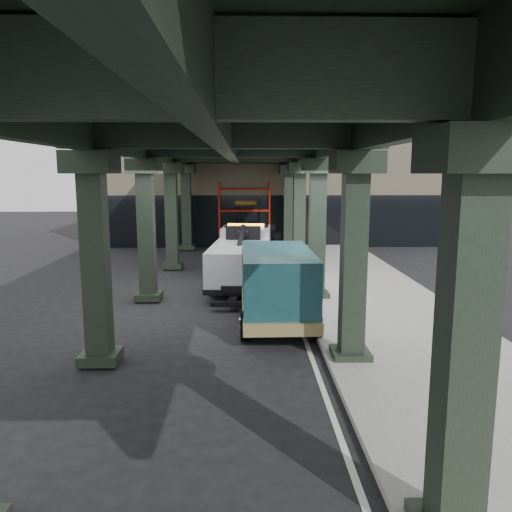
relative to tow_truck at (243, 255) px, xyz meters
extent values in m
plane|color=black|center=(0.04, -4.80, -1.19)|extent=(90.00, 90.00, 0.00)
cube|color=gray|center=(4.54, -2.80, -1.12)|extent=(5.00, 40.00, 0.15)
cube|color=silver|center=(1.74, -2.80, -1.19)|extent=(0.12, 38.00, 0.01)
cube|color=black|center=(2.64, -14.80, 1.31)|extent=(0.55, 0.55, 5.00)
cube|color=black|center=(2.64, -14.80, 3.56)|extent=(1.10, 1.10, 0.50)
cube|color=black|center=(2.64, -8.80, 1.31)|extent=(0.55, 0.55, 5.00)
cube|color=black|center=(2.64, -8.80, 3.56)|extent=(1.10, 1.10, 0.50)
cube|color=black|center=(2.64, -8.80, -1.01)|extent=(0.90, 0.90, 0.24)
cube|color=black|center=(2.64, -2.80, 1.31)|extent=(0.55, 0.55, 5.00)
cube|color=black|center=(2.64, -2.80, 3.56)|extent=(1.10, 1.10, 0.50)
cube|color=black|center=(2.64, -2.80, -1.01)|extent=(0.90, 0.90, 0.24)
cube|color=black|center=(2.64, 3.20, 1.31)|extent=(0.55, 0.55, 5.00)
cube|color=black|center=(2.64, 3.20, 3.56)|extent=(1.10, 1.10, 0.50)
cube|color=black|center=(2.64, 3.20, -1.01)|extent=(0.90, 0.90, 0.24)
cube|color=black|center=(2.64, 9.20, 1.31)|extent=(0.55, 0.55, 5.00)
cube|color=black|center=(2.64, 9.20, 3.56)|extent=(1.10, 1.10, 0.50)
cube|color=black|center=(2.64, 9.20, -1.01)|extent=(0.90, 0.90, 0.24)
cube|color=black|center=(-3.36, -8.80, 1.31)|extent=(0.55, 0.55, 5.00)
cube|color=black|center=(-3.36, -8.80, 3.56)|extent=(1.10, 1.10, 0.50)
cube|color=black|center=(-3.36, -8.80, -1.01)|extent=(0.90, 0.90, 0.24)
cube|color=black|center=(-3.36, -2.80, 1.31)|extent=(0.55, 0.55, 5.00)
cube|color=black|center=(-3.36, -2.80, 3.56)|extent=(1.10, 1.10, 0.50)
cube|color=black|center=(-3.36, -2.80, -1.01)|extent=(0.90, 0.90, 0.24)
cube|color=black|center=(-3.36, 3.20, 1.31)|extent=(0.55, 0.55, 5.00)
cube|color=black|center=(-3.36, 3.20, 3.56)|extent=(1.10, 1.10, 0.50)
cube|color=black|center=(-3.36, 3.20, -1.01)|extent=(0.90, 0.90, 0.24)
cube|color=black|center=(-3.36, 9.20, 1.31)|extent=(0.55, 0.55, 5.00)
cube|color=black|center=(-3.36, 9.20, 3.56)|extent=(1.10, 1.10, 0.50)
cube|color=black|center=(-3.36, 9.20, -1.01)|extent=(0.90, 0.90, 0.24)
cube|color=black|center=(2.64, -2.80, 4.36)|extent=(0.35, 32.00, 1.10)
cube|color=black|center=(-3.36, -2.80, 4.36)|extent=(0.35, 32.00, 1.10)
cube|color=black|center=(-0.36, -2.80, 4.36)|extent=(0.35, 32.00, 1.10)
cube|color=black|center=(-0.36, -2.80, 5.06)|extent=(7.40, 32.00, 0.30)
cube|color=#C6B793|center=(2.04, 15.20, 2.81)|extent=(22.00, 10.00, 8.00)
cylinder|color=#AF1C0E|center=(-1.46, 10.10, 0.81)|extent=(0.08, 0.08, 4.00)
cylinder|color=#AF1C0E|center=(-1.46, 9.30, 0.81)|extent=(0.08, 0.08, 4.00)
cylinder|color=#AF1C0E|center=(1.54, 10.10, 0.81)|extent=(0.08, 0.08, 4.00)
cylinder|color=#AF1C0E|center=(1.54, 9.30, 0.81)|extent=(0.08, 0.08, 4.00)
cylinder|color=#AF1C0E|center=(0.04, 10.10, -0.19)|extent=(3.00, 0.08, 0.08)
cylinder|color=#AF1C0E|center=(0.04, 10.10, 1.11)|extent=(3.00, 0.08, 0.08)
cylinder|color=#AF1C0E|center=(0.04, 10.10, 2.41)|extent=(3.00, 0.08, 0.08)
cube|color=black|center=(-0.04, -0.46, -0.57)|extent=(1.40, 6.67, 0.22)
cube|color=silver|center=(0.14, 1.79, 0.18)|extent=(2.23, 2.28, 1.59)
cube|color=silver|center=(0.21, 2.71, -0.27)|extent=(2.12, 0.78, 0.80)
cube|color=black|center=(0.16, 2.01, 0.62)|extent=(2.03, 1.30, 0.75)
cube|color=silver|center=(-0.11, -1.47, 0.00)|extent=(2.46, 4.57, 1.24)
cube|color=orange|center=(0.13, 1.61, 1.06)|extent=(1.60, 0.37, 0.14)
cube|color=black|center=(0.02, 0.29, 0.88)|extent=(1.45, 0.64, 0.53)
cylinder|color=black|center=(-0.10, -1.29, 0.66)|extent=(0.45, 3.10, 1.18)
cube|color=black|center=(-0.29, -3.72, -0.88)|extent=(0.36, 1.25, 0.16)
cube|color=black|center=(-0.34, -4.33, -0.93)|extent=(1.43, 0.33, 0.16)
cylinder|color=black|center=(-0.81, 2.13, -0.71)|extent=(0.38, 0.99, 0.97)
cylinder|color=silver|center=(-0.81, 2.13, -0.71)|extent=(0.39, 0.56, 0.53)
cylinder|color=black|center=(1.13, 1.98, -0.71)|extent=(0.38, 0.99, 0.97)
cylinder|color=silver|center=(1.13, 1.98, -0.71)|extent=(0.39, 0.56, 0.53)
cylinder|color=black|center=(-1.04, -0.78, -0.71)|extent=(0.38, 0.99, 0.97)
cylinder|color=silver|center=(-1.04, -0.78, -0.71)|extent=(0.39, 0.56, 0.53)
cylinder|color=black|center=(0.90, -0.93, -0.71)|extent=(0.38, 0.99, 0.97)
cylinder|color=silver|center=(0.90, -0.93, -0.71)|extent=(0.39, 0.56, 0.53)
cylinder|color=black|center=(-1.13, -1.92, -0.71)|extent=(0.38, 0.99, 0.97)
cylinder|color=silver|center=(-1.13, -1.92, -0.71)|extent=(0.39, 0.56, 0.53)
cylinder|color=black|center=(0.81, -2.08, -0.71)|extent=(0.38, 0.99, 0.97)
cylinder|color=silver|center=(0.81, -2.08, -0.71)|extent=(0.39, 0.56, 0.53)
cube|color=#133E46|center=(1.01, -3.03, -0.27)|extent=(2.00, 1.09, 0.87)
cube|color=#133E46|center=(1.05, -5.69, 0.11)|extent=(2.09, 4.38, 1.89)
cube|color=#96864C|center=(1.04, -5.30, -0.66)|extent=(2.15, 5.45, 0.34)
cube|color=black|center=(1.01, -3.41, 0.50)|extent=(1.89, 0.44, 0.81)
cube|color=black|center=(1.04, -5.40, 0.60)|extent=(2.11, 3.51, 0.53)
cube|color=silver|center=(1.00, -2.51, -0.66)|extent=(1.94, 0.14, 0.29)
cylinder|color=black|center=(0.04, -3.09, -0.79)|extent=(0.28, 0.82, 0.81)
cylinder|color=silver|center=(0.04, -3.09, -0.79)|extent=(0.32, 0.45, 0.45)
cylinder|color=black|center=(1.98, -3.06, -0.79)|extent=(0.28, 0.82, 0.81)
cylinder|color=silver|center=(1.98, -3.06, -0.79)|extent=(0.32, 0.45, 0.45)
cylinder|color=black|center=(0.10, -7.15, -0.79)|extent=(0.28, 0.82, 0.81)
cylinder|color=silver|center=(0.10, -7.15, -0.79)|extent=(0.32, 0.45, 0.45)
cylinder|color=black|center=(2.03, -7.13, -0.79)|extent=(0.28, 0.82, 0.81)
cylinder|color=silver|center=(2.03, -7.13, -0.79)|extent=(0.32, 0.45, 0.45)
camera|label=1|loc=(0.12, -20.24, 3.31)|focal=35.00mm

